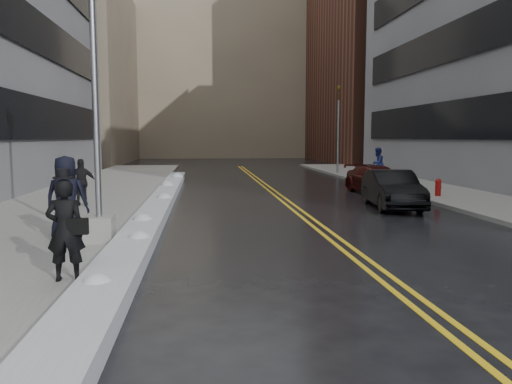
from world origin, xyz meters
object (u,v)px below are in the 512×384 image
object	(u,v)px
lamppost	(96,140)
pedestrian_fedora	(65,230)
car_black	(392,189)
fire_hydrant	(438,186)
pedestrian_c	(66,198)
car_maroon	(377,180)
pedestrian_d	(82,182)
pedestrian_east	(377,164)
traffic_signal	(338,126)

from	to	relation	value
lamppost	pedestrian_fedora	distance (m)	3.59
lamppost	car_black	xyz separation A→B (m)	(9.39, 5.69, -1.83)
fire_hydrant	car_black	world-z (taller)	car_black
pedestrian_c	car_maroon	xyz separation A→B (m)	(11.26, 10.09, -0.52)
pedestrian_fedora	car_maroon	size ratio (longest dim) A/B	0.40
pedestrian_d	pedestrian_east	world-z (taller)	pedestrian_east
fire_hydrant	car_maroon	size ratio (longest dim) A/B	0.16
lamppost	pedestrian_east	world-z (taller)	lamppost
lamppost	pedestrian_d	size ratio (longest dim) A/B	4.50
fire_hydrant	traffic_signal	bearing A→B (deg)	92.05
lamppost	traffic_signal	distance (m)	24.98
traffic_signal	pedestrian_east	bearing A→B (deg)	-82.05
traffic_signal	pedestrian_fedora	xyz separation A→B (m)	(-11.70, -25.26, -2.37)
fire_hydrant	pedestrian_fedora	bearing A→B (deg)	-137.30
pedestrian_east	pedestrian_fedora	bearing A→B (deg)	17.21
fire_hydrant	pedestrian_fedora	distance (m)	16.61
fire_hydrant	lamppost	bearing A→B (deg)	-146.96
pedestrian_fedora	fire_hydrant	bearing A→B (deg)	-139.76
pedestrian_d	car_black	distance (m)	11.32
car_black	pedestrian_c	bearing A→B (deg)	-145.15
pedestrian_c	pedestrian_east	size ratio (longest dim) A/B	1.09
lamppost	pedestrian_d	distance (m)	6.93
lamppost	pedestrian_fedora	bearing A→B (deg)	-88.24
lamppost	pedestrian_c	bearing A→B (deg)	162.41
traffic_signal	pedestrian_c	world-z (taller)	traffic_signal
car_maroon	pedestrian_fedora	bearing A→B (deg)	-132.47
pedestrian_fedora	pedestrian_d	distance (m)	9.95
traffic_signal	fire_hydrant	bearing A→B (deg)	-87.95
pedestrian_c	fire_hydrant	bearing A→B (deg)	-146.83
pedestrian_fedora	car_black	xyz separation A→B (m)	(9.29, 8.94, -0.33)
pedestrian_d	pedestrian_fedora	bearing A→B (deg)	91.00
fire_hydrant	traffic_signal	xyz separation A→B (m)	(-0.50, 14.00, 2.85)
traffic_signal	pedestrian_d	size ratio (longest dim) A/B	3.54
lamppost	car_maroon	world-z (taller)	lamppost
lamppost	pedestrian_d	bearing A→B (deg)	106.26
lamppost	pedestrian_fedora	world-z (taller)	lamppost
pedestrian_c	car_maroon	distance (m)	15.12
pedestrian_fedora	pedestrian_d	size ratio (longest dim) A/B	1.04
fire_hydrant	car_maroon	distance (m)	2.98
pedestrian_fedora	pedestrian_d	xyz separation A→B (m)	(-1.99, 9.74, -0.04)
pedestrian_fedora	pedestrian_c	bearing A→B (deg)	-78.17
traffic_signal	pedestrian_d	bearing A→B (deg)	-131.43
pedestrian_fedora	car_black	distance (m)	12.90
pedestrian_c	car_black	bearing A→B (deg)	-149.36
pedestrian_c	pedestrian_d	xyz separation A→B (m)	(-1.10, 6.23, -0.17)
car_black	car_maroon	world-z (taller)	car_black
pedestrian_c	car_black	distance (m)	11.55
fire_hydrant	pedestrian_east	xyz separation A→B (m)	(0.30, 8.25, 0.54)
traffic_signal	pedestrian_east	world-z (taller)	traffic_signal
fire_hydrant	pedestrian_d	bearing A→B (deg)	-173.91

